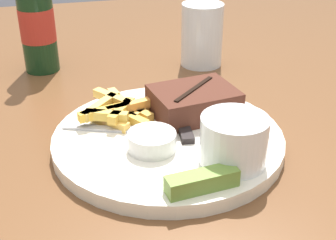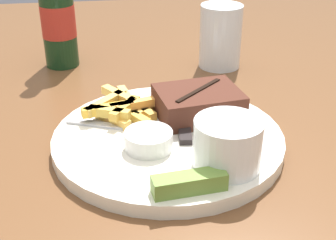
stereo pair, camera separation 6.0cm
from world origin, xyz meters
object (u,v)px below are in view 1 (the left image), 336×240
at_px(beer_bottle, 37,22).
at_px(fork_utensil, 109,129).
at_px(steak_portion, 194,102).
at_px(coleslaw_cup, 234,138).
at_px(drinking_glass, 202,35).
at_px(pickle_spear, 202,181).
at_px(knife_utensil, 180,118).
at_px(dipping_sauce_cup, 152,140).
at_px(dinner_plate, 168,140).

bearing_deg(beer_bottle, fork_utensil, -74.45).
xyz_separation_m(steak_portion, fork_utensil, (-0.12, -0.02, -0.02)).
relative_size(coleslaw_cup, drinking_glass, 0.69).
distance_m(coleslaw_cup, pickle_spear, 0.07).
relative_size(fork_utensil, beer_bottle, 0.53).
bearing_deg(fork_utensil, knife_utensil, 23.34).
distance_m(pickle_spear, fork_utensil, 0.17).
distance_m(dipping_sauce_cup, knife_utensil, 0.08).
distance_m(coleslaw_cup, fork_utensil, 0.17).
height_order(beer_bottle, drinking_glass, beer_bottle).
xyz_separation_m(dinner_plate, drinking_glass, (0.13, 0.27, 0.05)).
bearing_deg(knife_utensil, coleslaw_cup, -158.82).
bearing_deg(dinner_plate, coleslaw_cup, -56.11).
distance_m(pickle_spear, knife_utensil, 0.16).
relative_size(knife_utensil, drinking_glass, 1.47).
distance_m(dipping_sauce_cup, beer_bottle, 0.37).
relative_size(dinner_plate, drinking_glass, 2.65).
height_order(dinner_plate, steak_portion, steak_portion).
distance_m(coleslaw_cup, dipping_sauce_cup, 0.10).
distance_m(dinner_plate, steak_portion, 0.07).
xyz_separation_m(steak_portion, dipping_sauce_cup, (-0.08, -0.08, -0.01)).
bearing_deg(pickle_spear, dipping_sauce_cup, 109.98).
distance_m(beer_bottle, drinking_glass, 0.29).
height_order(pickle_spear, drinking_glass, drinking_glass).
xyz_separation_m(fork_utensil, drinking_glass, (0.21, 0.24, 0.04)).
height_order(fork_utensil, knife_utensil, knife_utensil).
height_order(dinner_plate, beer_bottle, beer_bottle).
bearing_deg(knife_utensil, dinner_plate, 148.18).
bearing_deg(fork_utensil, coleslaw_cup, -19.56).
bearing_deg(beer_bottle, pickle_spear, -70.19).
distance_m(dinner_plate, fork_utensil, 0.08).
height_order(pickle_spear, beer_bottle, beer_bottle).
relative_size(steak_portion, pickle_spear, 1.50).
bearing_deg(pickle_spear, drinking_glass, 71.92).
distance_m(fork_utensil, knife_utensil, 0.10).
bearing_deg(dinner_plate, knife_utensil, 51.99).
height_order(coleslaw_cup, drinking_glass, drinking_glass).
bearing_deg(steak_portion, dipping_sauce_cup, -134.99).
height_order(pickle_spear, knife_utensil, pickle_spear).
xyz_separation_m(steak_portion, drinking_glass, (0.08, 0.22, 0.02)).
relative_size(coleslaw_cup, pickle_spear, 0.95).
relative_size(coleslaw_cup, knife_utensil, 0.47).
xyz_separation_m(knife_utensil, drinking_glass, (0.11, 0.24, 0.04)).
bearing_deg(beer_bottle, knife_utensil, -57.76).
xyz_separation_m(beer_bottle, drinking_glass, (0.29, -0.05, -0.03)).
relative_size(dinner_plate, pickle_spear, 3.64).
bearing_deg(coleslaw_cup, beer_bottle, 117.71).
bearing_deg(fork_utensil, steak_portion, 28.97).
relative_size(fork_utensil, drinking_glass, 1.14).
distance_m(fork_utensil, beer_bottle, 0.30).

